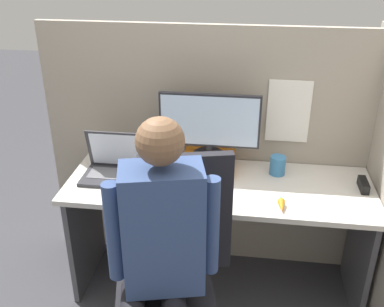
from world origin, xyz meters
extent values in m
cube|color=gray|center=(0.00, 0.63, 0.77)|extent=(2.19, 0.04, 1.55)
cube|color=white|center=(0.37, 0.60, 1.07)|extent=(0.24, 0.01, 0.37)
cube|color=beige|center=(0.00, 0.30, 0.73)|extent=(1.69, 0.60, 0.03)
cube|color=#4C4C51|center=(-0.81, 0.30, 0.36)|extent=(0.03, 0.51, 0.71)
cube|color=#4C4C51|center=(0.81, 0.30, 0.36)|extent=(0.03, 0.51, 0.71)
cube|color=orange|center=(-0.07, 0.46, 0.79)|extent=(0.29, 0.22, 0.09)
cylinder|color=#232328|center=(-0.07, 0.46, 0.84)|extent=(0.18, 0.18, 0.01)
cylinder|color=#232328|center=(-0.07, 0.46, 0.87)|extent=(0.04, 0.04, 0.06)
cube|color=#232328|center=(-0.07, 0.47, 1.05)|extent=(0.57, 0.02, 0.31)
cube|color=silver|center=(-0.07, 0.45, 1.05)|extent=(0.55, 0.00, 0.29)
cube|color=#2D2D33|center=(-0.59, 0.27, 0.75)|extent=(0.36, 0.24, 0.02)
cube|color=#5B5B60|center=(-0.59, 0.29, 0.76)|extent=(0.30, 0.13, 0.00)
cube|color=#2D2D33|center=(-0.59, 0.37, 0.88)|extent=(0.36, 0.06, 0.24)
cube|color=silver|center=(-0.59, 0.36, 0.88)|extent=(0.31, 0.05, 0.21)
ellipsoid|color=black|center=(-0.30, 0.18, 0.76)|extent=(0.07, 0.04, 0.03)
cube|color=black|center=(0.78, 0.35, 0.77)|extent=(0.04, 0.13, 0.05)
cone|color=orange|center=(0.33, 0.08, 0.76)|extent=(0.04, 0.09, 0.04)
cylinder|color=green|center=(0.33, 0.14, 0.76)|extent=(0.02, 0.02, 0.02)
cube|color=black|center=(-0.19, -0.34, 0.44)|extent=(0.56, 0.56, 0.07)
cube|color=black|center=(-0.13, -0.09, 0.79)|extent=(0.44, 0.15, 0.63)
cube|color=#334775|center=(-0.19, -0.34, 0.87)|extent=(0.38, 0.27, 0.58)
sphere|color=brown|center=(-0.19, -0.34, 1.28)|extent=(0.19, 0.19, 0.19)
cylinder|color=#334775|center=(-0.39, -0.39, 0.87)|extent=(0.07, 0.07, 0.47)
cylinder|color=#334775|center=(0.01, -0.29, 0.87)|extent=(0.07, 0.07, 0.47)
cylinder|color=teal|center=(0.32, 0.46, 0.80)|extent=(0.09, 0.09, 0.11)
camera|label=1|loc=(0.14, -1.86, 2.00)|focal=42.00mm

